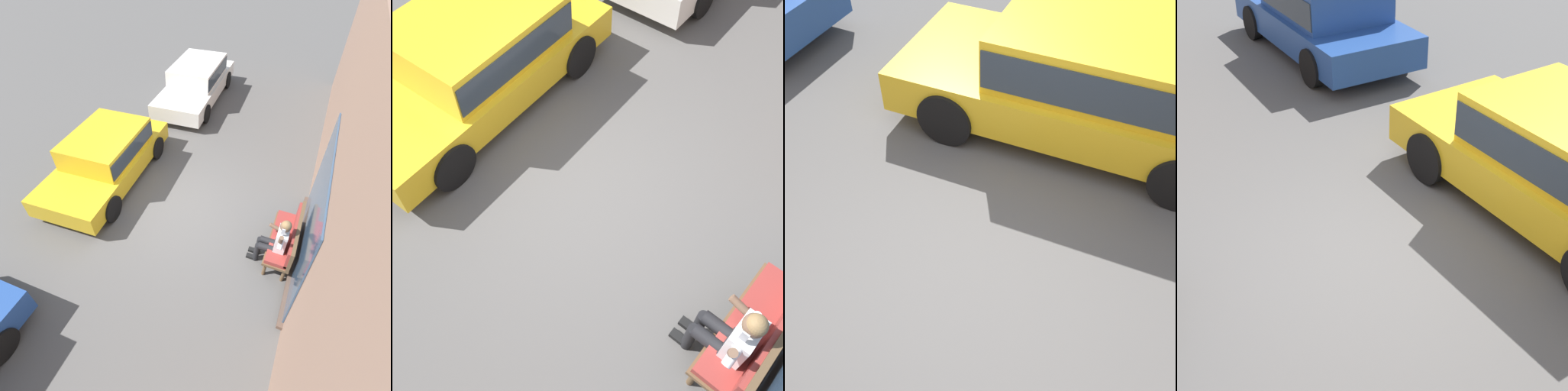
% 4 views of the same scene
% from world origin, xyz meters
% --- Properties ---
extents(ground_plane, '(60.00, 60.00, 0.00)m').
position_xyz_m(ground_plane, '(0.00, 0.00, 0.00)').
color(ground_plane, '#565451').
extents(parked_car_mid, '(4.38, 2.15, 1.38)m').
position_xyz_m(parked_car_mid, '(-0.36, -2.19, 0.76)').
color(parked_car_mid, gold).
rests_on(parked_car_mid, ground_plane).
extents(parked_car_far, '(4.43, 1.98, 1.46)m').
position_xyz_m(parked_car_far, '(5.72, -2.03, 0.80)').
color(parked_car_far, '#23478E').
rests_on(parked_car_far, ground_plane).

